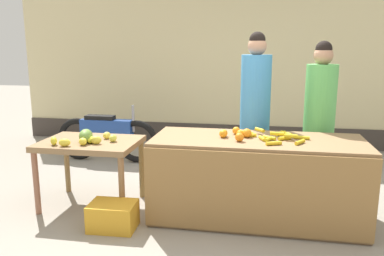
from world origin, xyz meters
name	(u,v)px	position (x,y,z in m)	size (l,w,h in m)	color
ground_plane	(213,214)	(0.00, 0.00, 0.00)	(24.00, 24.00, 0.00)	gray
market_wall_back	(236,65)	(0.00, 3.10, 1.41)	(7.90, 0.23, 2.88)	beige
fruit_stall_counter	(256,179)	(0.44, -0.01, 0.42)	(2.08, 0.85, 0.83)	olive
side_table_wooden	(90,149)	(-1.34, 0.00, 0.64)	(1.03, 0.75, 0.73)	olive
banana_bunch_pile	(276,137)	(0.61, 0.01, 0.86)	(0.69, 0.56, 0.07)	gold
orange_pile	(236,134)	(0.23, 0.00, 0.87)	(0.32, 0.39, 0.09)	orange
mango_papaya_pile	(86,138)	(-1.33, -0.10, 0.79)	(0.64, 0.49, 0.14)	#D1D748
vendor_woman_blue_shirt	(255,115)	(0.39, 0.66, 0.95)	(0.34, 0.34, 1.89)	#33333D
vendor_woman_green_shirt	(319,122)	(1.10, 0.67, 0.90)	(0.34, 0.34, 1.79)	#33333D
parked_motorcycle	(107,135)	(-1.84, 1.63, 0.40)	(1.60, 0.18, 0.88)	black
produce_crate	(113,216)	(-0.90, -0.51, 0.13)	(0.44, 0.32, 0.26)	gold
produce_sack	(175,164)	(-0.57, 0.75, 0.28)	(0.36, 0.30, 0.56)	maroon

